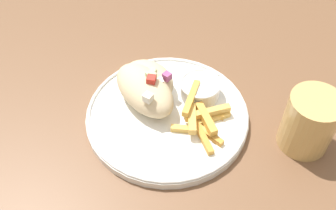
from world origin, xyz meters
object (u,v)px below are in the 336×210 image
(pita_sandwich_near, at_px, (145,90))
(sauce_ramekin, at_px, (200,88))
(pita_sandwich_far, at_px, (148,81))
(water_glass, at_px, (308,124))
(plate, at_px, (168,114))
(fries_pile, at_px, (201,118))

(pita_sandwich_near, xyz_separation_m, sauce_ramekin, (0.05, 0.08, -0.01))
(pita_sandwich_far, bearing_deg, water_glass, 31.13)
(sauce_ramekin, relative_size, water_glass, 0.72)
(pita_sandwich_near, relative_size, water_glass, 1.39)
(plate, bearing_deg, water_glass, 35.42)
(fries_pile, height_order, sauce_ramekin, fries_pile)
(pita_sandwich_far, xyz_separation_m, water_glass, (0.25, 0.12, 0.01))
(pita_sandwich_near, distance_m, fries_pile, 0.11)
(fries_pile, bearing_deg, sauce_ramekin, 136.72)
(pita_sandwich_far, height_order, fries_pile, pita_sandwich_far)
(water_glass, bearing_deg, plate, -144.58)
(pita_sandwich_far, bearing_deg, pita_sandwich_near, -45.58)
(fries_pile, distance_m, sauce_ramekin, 0.06)
(water_glass, bearing_deg, fries_pile, -141.00)
(pita_sandwich_near, xyz_separation_m, pita_sandwich_far, (-0.02, 0.02, -0.01))
(pita_sandwich_far, xyz_separation_m, sauce_ramekin, (0.07, 0.06, -0.01))
(plate, bearing_deg, pita_sandwich_far, 171.98)
(fries_pile, distance_m, water_glass, 0.17)
(plate, distance_m, fries_pile, 0.06)
(pita_sandwich_near, relative_size, pita_sandwich_far, 1.27)
(plate, bearing_deg, fries_pile, 25.24)
(pita_sandwich_far, bearing_deg, sauce_ramekin, 45.28)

